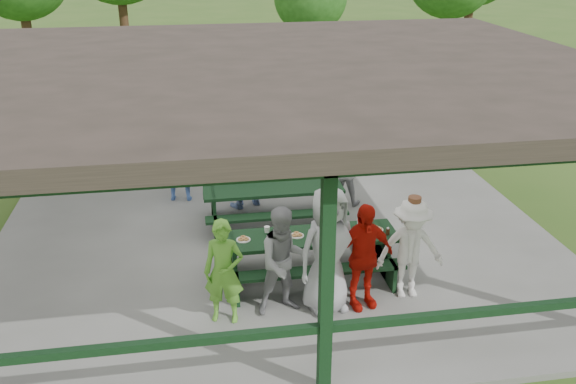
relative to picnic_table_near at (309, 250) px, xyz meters
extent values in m
plane|color=#33571B|center=(-0.33, 1.20, -0.58)|extent=(90.00, 90.00, 0.00)
cube|color=slate|center=(-0.33, 1.20, -0.53)|extent=(10.00, 8.00, 0.10)
cube|color=black|center=(-0.33, -2.60, 1.02)|extent=(0.15, 0.15, 3.00)
cube|color=black|center=(-5.13, 5.00, 1.02)|extent=(0.15, 0.15, 3.00)
cube|color=black|center=(-0.33, 5.00, 1.02)|extent=(0.15, 0.15, 3.00)
cube|color=black|center=(4.47, 5.00, 1.02)|extent=(0.15, 0.15, 3.00)
cube|color=black|center=(-2.73, -2.60, 0.42)|extent=(4.65, 0.10, 0.10)
cube|color=black|center=(2.07, -2.60, 0.42)|extent=(4.65, 0.10, 0.10)
cube|color=black|center=(-2.73, 5.00, 0.42)|extent=(4.65, 0.10, 0.10)
cube|color=black|center=(2.07, 5.00, 0.42)|extent=(4.65, 0.10, 0.10)
cube|color=black|center=(-0.33, -2.60, 2.42)|extent=(9.80, 0.15, 0.20)
cube|color=black|center=(-0.33, 5.00, 2.42)|extent=(9.80, 0.15, 0.20)
cube|color=#2C261F|center=(-0.33, 1.20, 2.64)|extent=(10.60, 8.60, 0.24)
cube|color=black|center=(0.00, 0.00, 0.24)|extent=(2.76, 0.75, 0.06)
cube|color=black|center=(0.00, -0.55, -0.05)|extent=(2.76, 0.28, 0.05)
cube|color=black|center=(0.00, 0.55, -0.05)|extent=(2.76, 0.28, 0.05)
cube|color=black|center=(-1.20, 0.00, -0.10)|extent=(0.06, 0.70, 0.75)
cube|color=black|center=(1.20, 0.00, -0.10)|extent=(0.06, 0.70, 0.75)
cube|color=black|center=(-1.20, 0.00, -0.25)|extent=(0.06, 1.39, 0.45)
cube|color=black|center=(1.20, 0.00, -0.25)|extent=(0.06, 1.39, 0.45)
cube|color=black|center=(-0.29, 2.00, 0.24)|extent=(2.58, 0.75, 0.06)
cube|color=black|center=(-0.29, 1.45, -0.05)|extent=(2.58, 0.28, 0.05)
cube|color=black|center=(-0.29, 2.55, -0.05)|extent=(2.58, 0.28, 0.05)
cube|color=black|center=(-1.40, 2.00, -0.10)|extent=(0.06, 0.70, 0.75)
cube|color=black|center=(0.82, 2.00, -0.10)|extent=(0.06, 0.70, 0.75)
cube|color=black|center=(-1.40, 2.00, -0.25)|extent=(0.06, 1.39, 0.45)
cube|color=black|center=(0.82, 2.00, -0.25)|extent=(0.06, 1.39, 0.45)
cylinder|color=white|center=(-1.04, 0.00, 0.28)|extent=(0.22, 0.22, 0.01)
torus|color=#A96E3C|center=(-1.08, -0.02, 0.30)|extent=(0.10, 0.10, 0.03)
torus|color=#A96E3C|center=(-1.00, -0.02, 0.30)|extent=(0.10, 0.10, 0.03)
torus|color=#A96E3C|center=(-1.04, 0.04, 0.30)|extent=(0.10, 0.10, 0.03)
cylinder|color=white|center=(-0.20, 0.00, 0.28)|extent=(0.22, 0.22, 0.01)
torus|color=#A96E3C|center=(-0.24, -0.02, 0.30)|extent=(0.10, 0.10, 0.03)
torus|color=#A96E3C|center=(-0.16, -0.02, 0.30)|extent=(0.10, 0.10, 0.03)
torus|color=#A96E3C|center=(-0.20, 0.04, 0.30)|extent=(0.10, 0.10, 0.03)
cylinder|color=white|center=(0.45, 0.00, 0.28)|extent=(0.22, 0.22, 0.01)
torus|color=#A96E3C|center=(0.41, -0.02, 0.30)|extent=(0.10, 0.10, 0.03)
torus|color=#A96E3C|center=(0.49, -0.02, 0.30)|extent=(0.10, 0.10, 0.03)
torus|color=#A96E3C|center=(0.45, 0.04, 0.30)|extent=(0.10, 0.10, 0.03)
cylinder|color=white|center=(1.09, 0.00, 0.28)|extent=(0.22, 0.22, 0.01)
torus|color=#A96E3C|center=(1.05, -0.02, 0.30)|extent=(0.10, 0.10, 0.03)
torus|color=#A96E3C|center=(1.13, -0.02, 0.30)|extent=(0.10, 0.10, 0.03)
torus|color=#A96E3C|center=(1.09, 0.04, 0.30)|extent=(0.10, 0.10, 0.03)
cylinder|color=#381E0F|center=(0.15, -0.18, 0.32)|extent=(0.06, 0.06, 0.10)
cylinder|color=#381E0F|center=(0.42, -0.18, 0.32)|extent=(0.06, 0.06, 0.10)
cylinder|color=#381E0F|center=(0.57, -0.18, 0.32)|extent=(0.06, 0.06, 0.10)
cylinder|color=#381E0F|center=(1.00, -0.18, 0.32)|extent=(0.06, 0.06, 0.10)
cylinder|color=#381E0F|center=(1.21, -0.18, 0.32)|extent=(0.06, 0.06, 0.10)
cone|color=white|center=(-0.65, 0.20, 0.32)|extent=(0.09, 0.09, 0.10)
cone|color=white|center=(0.86, 0.20, 0.32)|extent=(0.09, 0.09, 0.10)
cone|color=white|center=(0.87, 0.20, 0.32)|extent=(0.09, 0.09, 0.10)
cone|color=white|center=(0.97, 0.20, 0.32)|extent=(0.09, 0.09, 0.10)
imported|color=#59A22E|center=(-1.40, -0.95, 0.30)|extent=(0.64, 0.50, 1.55)
imported|color=gray|center=(-0.53, -0.86, 0.34)|extent=(0.88, 0.73, 1.64)
imported|color=#9C9C9F|center=(0.09, -0.90, 0.48)|extent=(1.07, 0.84, 1.92)
imported|color=#B71208|center=(0.60, -0.91, 0.34)|extent=(1.02, 0.59, 1.64)
imported|color=silver|center=(1.37, -0.76, 0.31)|extent=(1.05, 0.65, 1.58)
cylinder|color=brown|center=(1.37, -0.76, 1.04)|extent=(0.34, 0.34, 0.02)
cylinder|color=brown|center=(1.37, -0.76, 1.10)|extent=(0.20, 0.20, 0.11)
imported|color=#8BA6D7|center=(-0.72, 2.93, 0.35)|extent=(1.62, 1.00, 1.67)
imported|color=#4060A6|center=(-2.03, 3.44, 0.42)|extent=(0.71, 0.52, 1.80)
imported|color=gray|center=(1.25, 2.73, 0.25)|extent=(0.86, 0.78, 1.46)
imported|color=silver|center=(2.56, 10.65, 0.13)|extent=(5.16, 2.52, 1.41)
cube|color=#1C4D9B|center=(-1.93, 8.97, 0.22)|extent=(3.13, 2.33, 0.12)
cube|color=#1C4D9B|center=(-1.68, 8.32, 0.47)|extent=(2.64, 1.08, 0.40)
cube|color=#1C4D9B|center=(-2.19, 9.63, 0.47)|extent=(2.64, 1.08, 0.40)
cube|color=#1C4D9B|center=(-3.24, 8.46, 0.47)|extent=(0.57, 1.33, 0.40)
cube|color=#1C4D9B|center=(-0.62, 9.48, 0.47)|extent=(0.57, 1.33, 0.40)
cylinder|color=black|center=(-2.50, 7.94, -0.20)|extent=(0.78, 0.45, 0.76)
cylinder|color=yellow|center=(-2.50, 7.94, -0.20)|extent=(0.34, 0.31, 0.28)
cylinder|color=black|center=(-3.05, 9.34, -0.20)|extent=(0.78, 0.45, 0.76)
cylinder|color=yellow|center=(-3.05, 9.34, -0.20)|extent=(0.34, 0.31, 0.28)
cylinder|color=black|center=(-0.82, 8.60, -0.20)|extent=(0.78, 0.45, 0.76)
cylinder|color=yellow|center=(-0.82, 8.60, -0.20)|extent=(0.34, 0.31, 0.28)
cylinder|color=black|center=(-1.36, 10.00, -0.20)|extent=(0.78, 0.45, 0.76)
cylinder|color=yellow|center=(-1.36, 10.00, -0.20)|extent=(0.34, 0.31, 0.28)
cube|color=#1C4D9B|center=(-0.16, 9.67, 0.12)|extent=(0.96, 0.44, 0.08)
cone|color=#F2590C|center=(-3.29, 8.44, 0.57)|extent=(0.16, 0.38, 0.40)
cylinder|color=#372516|center=(-7.58, 16.37, 0.88)|extent=(0.36, 0.36, 2.93)
cylinder|color=#372516|center=(-4.15, 17.85, 1.13)|extent=(0.36, 0.36, 3.42)
cylinder|color=#372516|center=(3.00, 15.12, 0.50)|extent=(0.36, 0.36, 2.17)
cylinder|color=#372516|center=(8.60, 15.30, 0.79)|extent=(0.36, 0.36, 2.74)
cylinder|color=#372516|center=(10.40, 17.21, 0.95)|extent=(0.36, 0.36, 3.06)
camera|label=1|loc=(-1.71, -8.31, 4.66)|focal=38.00mm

